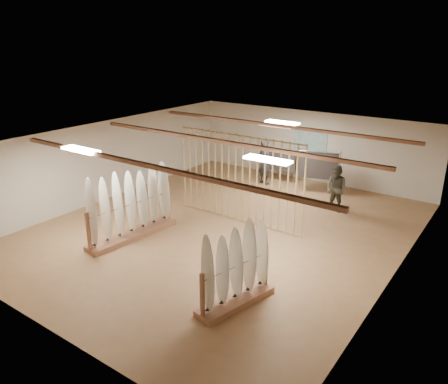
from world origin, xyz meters
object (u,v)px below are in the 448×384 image
Objects in this scene: shopper_a at (265,159)px; rack_left at (131,215)px; shopper_b at (337,186)px; clothing_rack_b at (318,165)px; clothing_rack_a at (282,161)px; rack_right at (236,279)px.

rack_left is at bearing 103.70° from shopper_a.
clothing_rack_b is at bearing 143.01° from shopper_b.
rack_left is 2.18× the size of clothing_rack_a.
rack_right is 8.82m from clothing_rack_a.
rack_right is at bearing -95.60° from clothing_rack_b.
shopper_b is (3.43, -1.19, -0.12)m from shopper_a.
clothing_rack_b is 0.79× the size of shopper_a.
clothing_rack_a is (1.09, 7.11, 0.18)m from rack_left.
shopper_b is at bearing -179.92° from shopper_a.
shopper_b is (-0.29, 6.42, 0.27)m from rack_right.
rack_left is 1.46× the size of shopper_a.
rack_left is at bearing -129.36° from clothing_rack_b.
shopper_a is (-2.16, -0.22, -0.03)m from clothing_rack_b.
clothing_rack_a is 0.75m from shopper_a.
clothing_rack_a is (-3.26, 8.19, 0.25)m from rack_right.
rack_right is 8.48m from shopper_a.
rack_left is 7.20m from clothing_rack_a.
clothing_rack_b is at bearing 114.58° from rack_right.
rack_right is 7.99m from clothing_rack_b.
clothing_rack_a is 3.46m from shopper_b.
clothing_rack_b reaches higher than clothing_rack_a.
rack_left is at bearing 179.30° from rack_right.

